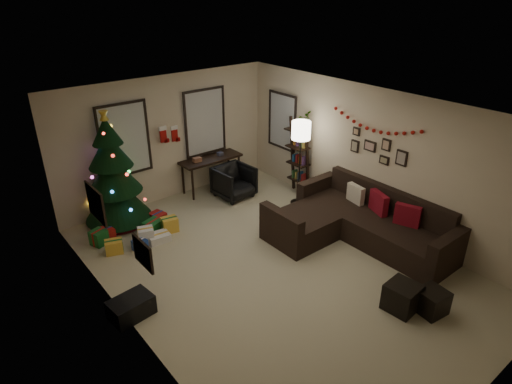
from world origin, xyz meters
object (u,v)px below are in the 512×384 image
Objects in this scene: desk_chair at (234,182)px; bookshelf at (299,158)px; sofa at (357,224)px; desk at (211,162)px; christmas_tree at (113,178)px.

desk_chair is 1.53m from bookshelf.
sofa is 2.15× the size of desk.
christmas_tree is 1.34× the size of bookshelf.
sofa is at bearing -75.73° from desk.
sofa is 1.75× the size of bookshelf.
sofa is 3.65m from desk.
bookshelf reaches higher than desk.
bookshelf reaches higher than desk_chair.
sofa is (3.22, -3.39, -0.68)m from christmas_tree.
christmas_tree is 0.77× the size of sofa.
desk is at bearing 134.51° from bookshelf.
bookshelf is at bearing 76.56° from sofa.
desk is 1.99× the size of desk_chair.
desk is at bearing 3.20° from christmas_tree.
bookshelf reaches higher than sofa.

